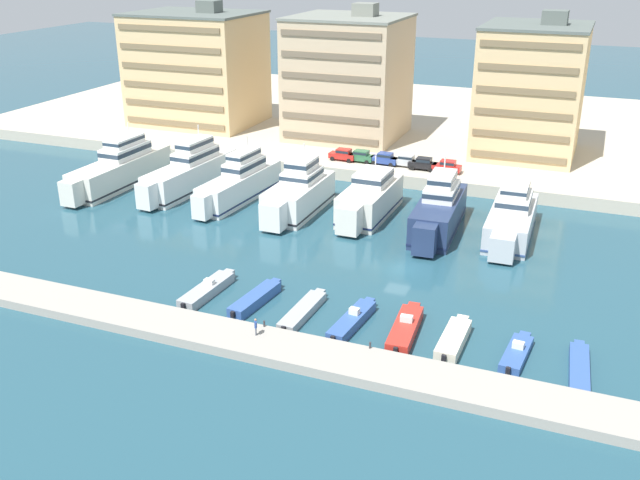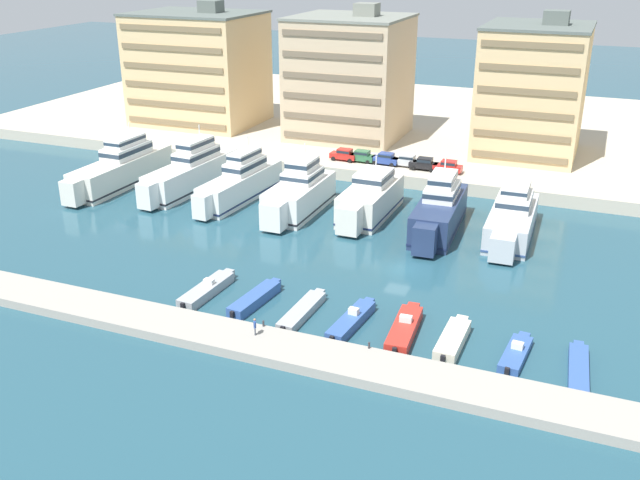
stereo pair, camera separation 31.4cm
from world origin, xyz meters
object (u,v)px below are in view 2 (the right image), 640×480
at_px(yacht_white_center_left, 299,193).
at_px(yacht_silver_mid_right, 512,219).
at_px(yacht_ivory_center, 370,199).
at_px(motorboat_grey_far_left, 207,289).
at_px(motorboat_blue_center_left, 352,320).
at_px(motorboat_blue_right, 578,369).
at_px(yacht_ivory_far_left, 121,168).
at_px(motorboat_grey_mid_left, 302,311).
at_px(car_silver_center_left, 407,160).
at_px(car_black_center, 424,163).
at_px(car_red_far_left, 344,154).
at_px(yacht_white_left, 191,172).
at_px(car_red_center_right, 448,166).
at_px(motorboat_blue_mid_right, 516,353).
at_px(motorboat_blue_left, 255,299).
at_px(car_blue_mid_left, 386,158).
at_px(yacht_navy_center_right, 439,211).
at_px(yacht_white_mid_left, 240,183).
at_px(pedestrian_near_edge, 255,325).
at_px(motorboat_red_center, 405,329).
at_px(car_green_left, 362,156).
at_px(motorboat_cream_center_right, 453,339).

relative_size(yacht_white_center_left, yacht_silver_mid_right, 0.92).
bearing_deg(yacht_ivory_center, motorboat_grey_far_left, -106.68).
xyz_separation_m(motorboat_blue_center_left, motorboat_blue_right, (19.74, -0.50, -0.11)).
xyz_separation_m(yacht_ivory_far_left, motorboat_grey_far_left, (29.07, -25.72, -2.03)).
bearing_deg(motorboat_grey_mid_left, yacht_silver_mid_right, 60.73).
height_order(yacht_silver_mid_right, car_silver_center_left, yacht_silver_mid_right).
distance_m(yacht_ivory_center, car_black_center, 16.78).
xyz_separation_m(car_red_far_left, car_black_center, (12.48, -0.19, 0.00)).
distance_m(yacht_white_left, car_red_center_right, 36.58).
height_order(motorboat_blue_mid_right, car_red_center_right, car_red_center_right).
xyz_separation_m(motorboat_blue_left, car_red_center_right, (9.04, 43.40, 2.27)).
bearing_deg(car_black_center, car_blue_mid_left, 176.21).
relative_size(yacht_silver_mid_right, motorboat_blue_right, 2.15).
bearing_deg(yacht_white_center_left, car_red_far_left, 92.04).
distance_m(yacht_white_left, yacht_white_center_left, 17.98).
relative_size(yacht_ivory_center, yacht_navy_center_right, 0.90).
height_order(yacht_white_mid_left, motorboat_blue_center_left, yacht_white_mid_left).
relative_size(yacht_white_center_left, motorboat_grey_mid_left, 1.90).
xyz_separation_m(motorboat_blue_right, car_red_far_left, (-36.80, 44.64, 2.40)).
height_order(yacht_silver_mid_right, car_blue_mid_left, yacht_silver_mid_right).
height_order(motorboat_grey_mid_left, car_red_center_right, car_red_center_right).
xyz_separation_m(yacht_ivory_far_left, motorboat_blue_left, (34.44, -25.77, -2.01)).
distance_m(motorboat_grey_mid_left, pedestrian_near_edge, 6.72).
bearing_deg(yacht_silver_mid_right, motorboat_grey_mid_left, -119.27).
bearing_deg(car_black_center, motorboat_blue_left, -97.23).
relative_size(motorboat_blue_right, car_blue_mid_left, 1.96).
bearing_deg(yacht_white_center_left, yacht_ivory_far_left, 178.36).
bearing_deg(yacht_ivory_far_left, yacht_ivory_center, 1.78).
relative_size(motorboat_red_center, car_red_far_left, 2.10).
height_order(yacht_navy_center_right, pedestrian_near_edge, yacht_navy_center_right).
bearing_deg(motorboat_blue_left, motorboat_red_center, -0.85).
height_order(yacht_white_mid_left, yacht_ivory_center, yacht_white_mid_left).
relative_size(motorboat_grey_far_left, car_black_center, 2.12).
distance_m(motorboat_blue_right, pedestrian_near_edge, 27.09).
height_order(motorboat_blue_right, car_red_far_left, car_red_far_left).
relative_size(yacht_white_center_left, yacht_ivory_center, 1.01).
bearing_deg(motorboat_blue_left, yacht_silver_mid_right, 52.82).
bearing_deg(pedestrian_near_edge, car_red_far_left, 101.63).
relative_size(motorboat_blue_right, car_red_center_right, 1.99).
height_order(yacht_ivory_center, car_red_center_right, yacht_ivory_center).
distance_m(car_red_far_left, car_green_left, 2.76).
height_order(yacht_ivory_center, motorboat_blue_left, yacht_ivory_center).
height_order(yacht_ivory_center, car_green_left, yacht_ivory_center).
bearing_deg(motorboat_blue_mid_right, yacht_silver_mid_right, 99.14).
bearing_deg(motorboat_red_center, motorboat_blue_left, 179.15).
relative_size(motorboat_cream_center_right, car_silver_center_left, 1.84).
bearing_deg(yacht_silver_mid_right, motorboat_red_center, -101.24).
bearing_deg(yacht_white_center_left, car_green_left, 83.71).
height_order(yacht_white_mid_left, motorboat_red_center, yacht_white_mid_left).
xyz_separation_m(yacht_white_center_left, motorboat_grey_mid_left, (11.42, -25.32, -2.13)).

